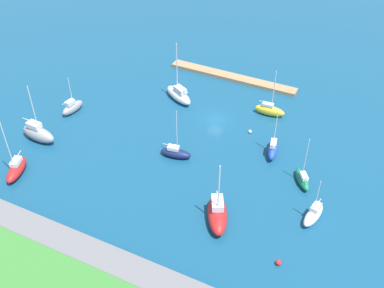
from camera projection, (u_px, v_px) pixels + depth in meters
water at (215, 120)px, 85.46m from camera, size 160.00×160.00×0.00m
pier_dock at (232, 77)px, 96.51m from camera, size 27.35×2.46×0.70m
breakwater at (107, 260)px, 60.24m from camera, size 68.78×3.94×1.38m
sailboat_red_far_south at (217, 213)px, 65.67m from camera, size 5.86×8.04×10.80m
sailboat_gray_along_channel at (72, 107)px, 86.69m from camera, size 2.36×5.13×7.34m
sailboat_white_near_pier at (179, 95)px, 89.75m from camera, size 7.45×5.41×11.97m
sailboat_blue_off_beacon at (273, 148)px, 77.23m from camera, size 2.76×5.82×8.49m
sailboat_yellow_east_end at (270, 110)px, 85.96m from camera, size 5.73×1.86×9.47m
sailboat_navy_west_end at (176, 153)px, 76.79m from camera, size 5.44×2.69×9.40m
sailboat_green_mid_basin at (302, 179)px, 71.93m from camera, size 3.97×5.00×8.55m
sailboat_red_lone_north at (16, 169)px, 73.37m from camera, size 3.73×6.31×11.23m
sailboat_gray_inner_mooring at (38, 133)px, 79.93m from camera, size 6.95×2.86×11.14m
sailboat_white_by_breakwater at (313, 214)px, 66.00m from camera, size 2.71×5.33×7.78m
mooring_buoy_white at (250, 131)px, 82.19m from camera, size 0.60×0.60×0.60m
mooring_buoy_red at (278, 263)px, 60.34m from camera, size 0.75×0.75×0.75m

